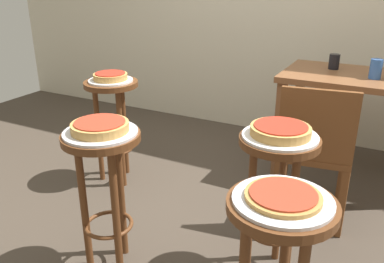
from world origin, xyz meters
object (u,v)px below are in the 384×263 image
(stool_foreground, at_px, (278,253))
(wooden_chair, at_px, (315,149))
(serving_plate_middle, at_px, (101,132))
(pizza_middle, at_px, (100,126))
(serving_plate_leftside, at_px, (280,136))
(stool_middle, at_px, (104,173))
(pizza_leftside, at_px, (281,130))
(serving_plate_rear, at_px, (111,80))
(pizza_rear, at_px, (110,76))
(dining_table, at_px, (349,94))
(serving_plate_foreground, at_px, (283,200))
(pizza_foreground, at_px, (283,196))
(stool_rear, at_px, (113,110))
(cup_near_edge, at_px, (376,69))
(stool_leftside, at_px, (276,178))
(cup_far_edge, at_px, (334,62))

(stool_foreground, distance_m, wooden_chair, 1.08)
(serving_plate_middle, height_order, pizza_middle, pizza_middle)
(serving_plate_leftside, bearing_deg, wooden_chair, 83.41)
(stool_middle, bearing_deg, pizza_leftside, 24.30)
(serving_plate_rear, bearing_deg, serving_plate_leftside, -18.79)
(stool_foreground, xyz_separation_m, pizza_rear, (-1.43, 0.95, 0.23))
(pizza_leftside, height_order, serving_plate_rear, pizza_leftside)
(serving_plate_leftside, xyz_separation_m, dining_table, (0.14, 1.24, -0.11))
(serving_plate_foreground, bearing_deg, pizza_foreground, 135.00)
(wooden_chair, bearing_deg, stool_rear, -174.97)
(dining_table, bearing_deg, pizza_middle, -118.99)
(cup_near_edge, bearing_deg, serving_plate_leftside, -103.43)
(stool_leftside, xyz_separation_m, serving_plate_rear, (-1.27, 0.43, 0.21))
(pizza_foreground, xyz_separation_m, cup_near_edge, (0.12, 1.69, 0.08))
(dining_table, bearing_deg, cup_near_edge, -24.47)
(wooden_chair, bearing_deg, serving_plate_middle, -132.02)
(pizza_foreground, relative_size, serving_plate_middle, 0.73)
(serving_plate_middle, distance_m, wooden_chair, 1.22)
(pizza_rear, bearing_deg, pizza_middle, -54.52)
(serving_plate_foreground, height_order, serving_plate_leftside, same)
(pizza_foreground, bearing_deg, dining_table, 90.71)
(serving_plate_leftside, bearing_deg, stool_foreground, -72.95)
(serving_plate_middle, relative_size, dining_table, 0.38)
(cup_near_edge, height_order, cup_far_edge, cup_near_edge)
(serving_plate_rear, bearing_deg, serving_plate_foreground, -33.60)
(stool_rear, bearing_deg, stool_leftside, -18.79)
(serving_plate_foreground, distance_m, wooden_chair, 1.11)
(stool_foreground, xyz_separation_m, serving_plate_middle, (-0.89, 0.19, 0.21))
(serving_plate_rear, xyz_separation_m, cup_near_edge, (1.55, 0.74, 0.09))
(stool_rear, xyz_separation_m, cup_near_edge, (1.55, 0.74, 0.30))
(pizza_leftside, height_order, cup_near_edge, cup_near_edge)
(stool_middle, bearing_deg, wooden_chair, 47.98)
(wooden_chair, bearing_deg, serving_plate_leftside, -96.59)
(pizza_middle, distance_m, wooden_chair, 1.22)
(stool_foreground, xyz_separation_m, stool_leftside, (-0.16, 0.52, 0.00))
(pizza_foreground, height_order, pizza_leftside, pizza_leftside)
(pizza_leftside, bearing_deg, serving_plate_rear, 161.21)
(serving_plate_rear, xyz_separation_m, wooden_chair, (1.34, 0.12, -0.27))
(serving_plate_leftside, relative_size, dining_table, 0.38)
(dining_table, relative_size, cup_far_edge, 8.44)
(pizza_foreground, height_order, serving_plate_rear, pizza_foreground)
(pizza_foreground, bearing_deg, cup_far_edge, 95.02)
(pizza_middle, relative_size, serving_plate_leftside, 0.77)
(pizza_middle, height_order, serving_plate_leftside, pizza_middle)
(pizza_leftside, bearing_deg, cup_far_edge, 90.14)
(dining_table, xyz_separation_m, wooden_chair, (-0.07, -0.69, -0.16))
(cup_far_edge, bearing_deg, pizza_leftside, -89.86)
(serving_plate_foreground, relative_size, wooden_chair, 0.38)
(dining_table, relative_size, cup_near_edge, 7.04)
(serving_plate_foreground, height_order, stool_leftside, serving_plate_foreground)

